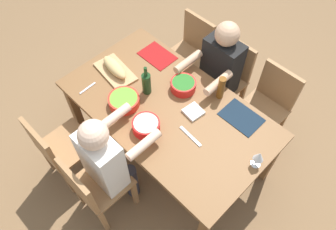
# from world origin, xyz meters

# --- Properties ---
(ground_plane) EXTENTS (8.00, 8.00, 0.00)m
(ground_plane) POSITION_xyz_m (0.00, 0.00, 0.00)
(ground_plane) COLOR brown
(dining_table) EXTENTS (1.77, 1.01, 0.74)m
(dining_table) POSITION_xyz_m (0.00, 0.00, 0.66)
(dining_table) COLOR brown
(dining_table) RESTS_ON ground_plane
(chair_far_center) EXTENTS (0.40, 0.40, 0.85)m
(chair_far_center) POSITION_xyz_m (0.00, 0.83, 0.48)
(chair_far_center) COLOR #9E7044
(chair_far_center) RESTS_ON ground_plane
(diner_far_center) EXTENTS (0.41, 0.53, 1.20)m
(diner_far_center) POSITION_xyz_m (-0.00, 0.64, 0.70)
(diner_far_center) COLOR #2D2D38
(diner_far_center) RESTS_ON ground_plane
(chair_near_center) EXTENTS (0.40, 0.40, 0.85)m
(chair_near_center) POSITION_xyz_m (0.00, -0.83, 0.48)
(chair_near_center) COLOR #9E7044
(chair_near_center) RESTS_ON ground_plane
(diner_near_center) EXTENTS (0.41, 0.53, 1.20)m
(diner_near_center) POSITION_xyz_m (0.00, -0.64, 0.70)
(diner_near_center) COLOR #2D2D38
(diner_near_center) RESTS_ON ground_plane
(chair_near_right) EXTENTS (0.40, 0.40, 0.85)m
(chair_near_right) POSITION_xyz_m (0.49, -0.83, 0.48)
(chair_near_right) COLOR #9E7044
(chair_near_right) RESTS_ON ground_plane
(chair_near_left) EXTENTS (0.40, 0.40, 0.85)m
(chair_near_left) POSITION_xyz_m (-0.49, -0.83, 0.48)
(chair_near_left) COLOR #9E7044
(chair_near_left) RESTS_ON ground_plane
(chair_far_right) EXTENTS (0.40, 0.40, 0.85)m
(chair_far_right) POSITION_xyz_m (0.49, 0.83, 0.48)
(chair_far_right) COLOR #9E7044
(chair_far_right) RESTS_ON ground_plane
(serving_bowl_greens) EXTENTS (0.22, 0.22, 0.09)m
(serving_bowl_greens) POSITION_xyz_m (0.05, -0.23, 0.79)
(serving_bowl_greens) COLOR red
(serving_bowl_greens) RESTS_ON dining_table
(serving_bowl_salad) EXTENTS (0.26, 0.26, 0.08)m
(serving_bowl_salad) POSITION_xyz_m (0.28, 0.23, 0.78)
(serving_bowl_salad) COLOR red
(serving_bowl_salad) RESTS_ON dining_table
(serving_bowl_pasta) EXTENTS (0.22, 0.22, 0.09)m
(serving_bowl_pasta) POSITION_xyz_m (-0.03, 0.27, 0.79)
(serving_bowl_pasta) COLOR red
(serving_bowl_pasta) RESTS_ON dining_table
(cutting_board) EXTENTS (0.42, 0.27, 0.02)m
(cutting_board) POSITION_xyz_m (0.60, 0.06, 0.75)
(cutting_board) COLOR tan
(cutting_board) RESTS_ON dining_table
(bread_loaf) EXTENTS (0.33, 0.15, 0.09)m
(bread_loaf) POSITION_xyz_m (0.60, 0.06, 0.81)
(bread_loaf) COLOR tan
(bread_loaf) RESTS_ON cutting_board
(wine_bottle) EXTENTS (0.08, 0.08, 0.29)m
(wine_bottle) POSITION_xyz_m (0.24, 0.01, 0.85)
(wine_bottle) COLOR #193819
(wine_bottle) RESTS_ON dining_table
(beer_bottle) EXTENTS (0.06, 0.06, 0.22)m
(beer_bottle) POSITION_xyz_m (-0.22, -0.39, 0.85)
(beer_bottle) COLOR brown
(beer_bottle) RESTS_ON dining_table
(wine_glass) EXTENTS (0.08, 0.08, 0.17)m
(wine_glass) POSITION_xyz_m (-0.82, -0.09, 0.86)
(wine_glass) COLOR silver
(wine_glass) RESTS_ON dining_table
(placemat_near_right) EXTENTS (0.32, 0.23, 0.01)m
(placemat_near_right) POSITION_xyz_m (0.49, -0.35, 0.74)
(placemat_near_right) COLOR maroon
(placemat_near_right) RESTS_ON dining_table
(placemat_near_left) EXTENTS (0.32, 0.23, 0.01)m
(placemat_near_left) POSITION_xyz_m (-0.49, -0.35, 0.74)
(placemat_near_left) COLOR #142333
(placemat_near_left) RESTS_ON dining_table
(fork_far_right) EXTENTS (0.02, 0.17, 0.01)m
(fork_far_right) POSITION_xyz_m (0.63, 0.35, 0.74)
(fork_far_right) COLOR silver
(fork_far_right) RESTS_ON dining_table
(carving_knife) EXTENTS (0.23, 0.04, 0.01)m
(carving_knife) POSITION_xyz_m (-0.32, 0.08, 0.74)
(carving_knife) COLOR silver
(carving_knife) RESTS_ON dining_table
(napkin_stack) EXTENTS (0.16, 0.16, 0.02)m
(napkin_stack) POSITION_xyz_m (-0.18, -0.11, 0.75)
(napkin_stack) COLOR white
(napkin_stack) RESTS_ON dining_table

